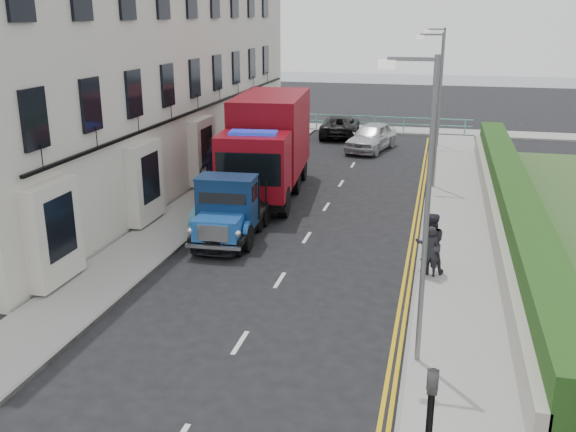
% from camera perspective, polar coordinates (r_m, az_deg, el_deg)
% --- Properties ---
extents(ground, '(120.00, 120.00, 0.00)m').
position_cam_1_polar(ground, '(17.91, -2.33, -8.19)').
color(ground, black).
rests_on(ground, ground).
extents(pavement_west, '(2.40, 38.00, 0.12)m').
position_cam_1_polar(pavement_west, '(27.45, -7.70, 1.08)').
color(pavement_west, gray).
rests_on(pavement_west, ground).
extents(pavement_east, '(2.60, 38.00, 0.12)m').
position_cam_1_polar(pavement_east, '(25.70, 14.73, -0.50)').
color(pavement_east, gray).
rests_on(pavement_east, ground).
extents(promenade, '(30.00, 2.50, 0.12)m').
position_cam_1_polar(promenade, '(45.39, 7.73, 7.63)').
color(promenade, gray).
rests_on(promenade, ground).
extents(sea_plane, '(120.00, 120.00, 0.00)m').
position_cam_1_polar(sea_plane, '(76.03, 10.27, 11.44)').
color(sea_plane, slate).
rests_on(sea_plane, ground).
extents(terrace_west, '(6.31, 30.20, 14.25)m').
position_cam_1_polar(terrace_west, '(31.73, -13.06, 16.04)').
color(terrace_west, silver).
rests_on(terrace_west, ground).
extents(garden_east, '(1.45, 28.00, 1.75)m').
position_cam_1_polar(garden_east, '(25.60, 19.14, 0.99)').
color(garden_east, '#B2AD9E').
rests_on(garden_east, ground).
extents(seafront_railing, '(13.00, 0.08, 1.11)m').
position_cam_1_polar(seafront_railing, '(44.51, 7.64, 8.12)').
color(seafront_railing, '#59B2A5').
rests_on(seafront_railing, ground).
extents(lamp_near, '(1.23, 0.18, 7.00)m').
position_cam_1_polar(lamp_near, '(14.02, 11.83, 1.54)').
color(lamp_near, slate).
rests_on(lamp_near, ground).
extents(lamp_mid, '(1.23, 0.18, 7.00)m').
position_cam_1_polar(lamp_mid, '(29.74, 13.03, 9.83)').
color(lamp_mid, slate).
rests_on(lamp_mid, ground).
extents(lamp_far, '(1.23, 0.18, 7.00)m').
position_cam_1_polar(lamp_far, '(39.68, 13.30, 11.65)').
color(lamp_far, slate).
rests_on(lamp_far, ground).
extents(bedford_lorry, '(2.28, 5.15, 2.38)m').
position_cam_1_polar(bedford_lorry, '(22.67, -5.30, 0.36)').
color(bedford_lorry, black).
rests_on(bedford_lorry, ground).
extents(red_lorry, '(3.56, 8.50, 4.34)m').
position_cam_1_polar(red_lorry, '(28.43, -1.80, 6.47)').
color(red_lorry, black).
rests_on(red_lorry, ground).
extents(parked_car_front, '(1.78, 4.33, 1.47)m').
position_cam_1_polar(parked_car_front, '(22.87, -5.18, -0.44)').
color(parked_car_front, black).
rests_on(parked_car_front, ground).
extents(parked_car_mid, '(1.88, 4.37, 1.40)m').
position_cam_1_polar(parked_car_mid, '(24.93, -5.96, 0.98)').
color(parked_car_mid, '#64B3D7').
rests_on(parked_car_mid, ground).
extents(parked_car_rear, '(2.45, 5.23, 1.48)m').
position_cam_1_polar(parked_car_rear, '(31.12, -1.88, 4.49)').
color(parked_car_rear, silver).
rests_on(parked_car_rear, ground).
extents(seafront_car_left, '(2.71, 5.24, 1.41)m').
position_cam_1_polar(seafront_car_left, '(42.74, 4.66, 8.00)').
color(seafront_car_left, black).
rests_on(seafront_car_left, ground).
extents(seafront_car_right, '(2.98, 5.11, 1.63)m').
position_cam_1_polar(seafront_car_right, '(38.42, 7.41, 6.99)').
color(seafront_car_right, silver).
rests_on(seafront_car_right, ground).
extents(pedestrian_east_near, '(0.65, 0.49, 1.61)m').
position_cam_1_polar(pedestrian_east_near, '(19.84, 12.49, -3.08)').
color(pedestrian_east_near, black).
rests_on(pedestrian_east_near, pavement_east).
extents(pedestrian_east_far, '(1.05, 0.88, 1.91)m').
position_cam_1_polar(pedestrian_east_far, '(20.07, 12.54, -2.38)').
color(pedestrian_east_far, '#2D2B34').
rests_on(pedestrian_east_far, pavement_east).
extents(pedestrian_west_near, '(1.09, 1.03, 1.81)m').
position_cam_1_polar(pedestrian_west_near, '(29.21, -6.87, 4.08)').
color(pedestrian_west_near, black).
rests_on(pedestrian_west_near, pavement_west).
extents(pedestrian_west_far, '(1.03, 0.76, 1.94)m').
position_cam_1_polar(pedestrian_west_far, '(33.43, -2.17, 6.02)').
color(pedestrian_west_far, '#3F342D').
rests_on(pedestrian_west_far, pavement_west).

